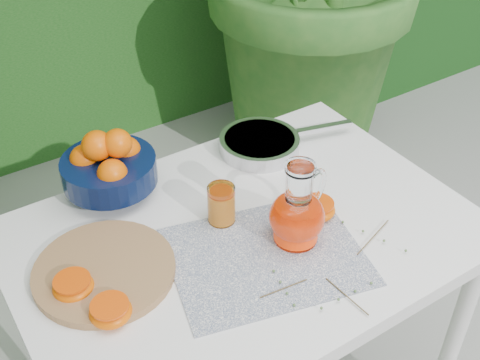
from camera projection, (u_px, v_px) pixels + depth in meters
white_table at (245, 258)px, 1.38m from camera, size 1.00×0.70×0.75m
placemat at (266, 256)px, 1.26m from camera, size 0.46×0.40×0.00m
cutting_board at (104, 271)px, 1.22m from camera, size 0.37×0.37×0.02m
fruit_bowl at (108, 165)px, 1.39m from camera, size 0.26×0.26×0.17m
juice_pitcher at (298, 214)px, 1.26m from camera, size 0.18×0.15×0.20m
juice_tumbler at (221, 205)px, 1.32m from camera, size 0.07×0.07×0.09m
saute_pan at (261, 143)px, 1.56m from camera, size 0.38×0.26×0.04m
orange_halves at (175, 265)px, 1.22m from camera, size 0.64×0.19×0.04m
thyme_sprigs at (338, 271)px, 1.22m from camera, size 0.37×0.23×0.01m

